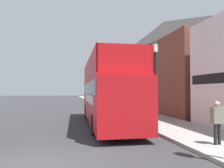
% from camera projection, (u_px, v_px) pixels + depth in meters
% --- Properties ---
extents(ground_plane, '(144.00, 144.00, 0.00)m').
position_uv_depth(ground_plane, '(57.00, 108.00, 26.53)').
color(ground_plane, '#333335').
extents(sidewalk, '(3.51, 108.00, 0.14)m').
position_uv_depth(sidewalk, '(120.00, 109.00, 25.07)').
color(sidewalk, '#999993').
rests_on(sidewalk, ground_plane).
extents(brick_terrace_rear, '(6.00, 18.80, 9.97)m').
position_uv_depth(brick_terrace_rear, '(164.00, 65.00, 24.52)').
color(brick_terrace_rear, brown).
rests_on(brick_terrace_rear, ground_plane).
extents(tour_bus, '(2.83, 11.10, 4.06)m').
position_uv_depth(tour_bus, '(107.00, 96.00, 13.97)').
color(tour_bus, red).
rests_on(tour_bus, ground_plane).
extents(parked_car_ahead_of_bus, '(1.92, 4.49, 1.54)m').
position_uv_depth(parked_car_ahead_of_bus, '(97.00, 104.00, 22.64)').
color(parked_car_ahead_of_bus, silver).
rests_on(parked_car_ahead_of_bus, ground_plane).
extents(pedestrian_nearest, '(0.42, 0.23, 1.61)m').
position_uv_depth(pedestrian_nearest, '(217.00, 118.00, 8.10)').
color(pedestrian_nearest, '#232328').
rests_on(pedestrian_nearest, sidewalk).
extents(lamp_post_nearest, '(0.35, 0.35, 4.80)m').
position_uv_depth(lamp_post_nearest, '(155.00, 67.00, 11.98)').
color(lamp_post_nearest, black).
rests_on(lamp_post_nearest, sidewalk).
extents(lamp_post_second, '(0.35, 0.35, 4.60)m').
position_uv_depth(lamp_post_second, '(121.00, 77.00, 19.27)').
color(lamp_post_second, black).
rests_on(lamp_post_second, sidewalk).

